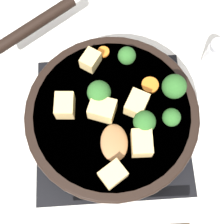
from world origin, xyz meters
TOP-DOWN VIEW (x-y plane):
  - ground_plane at (0.00, 0.00)m, footprint 2.40×2.40m
  - front_burner_grate at (0.00, 0.00)m, footprint 0.31×0.31m
  - skillet_pan at (0.00, 0.00)m, footprint 0.43×0.39m
  - wooden_spoon at (-0.14, 0.00)m, footprint 0.19×0.22m
  - tofu_cube_center_large at (-0.00, 0.02)m, footprint 0.05×0.06m
  - tofu_cube_near_handle at (-0.12, 0.01)m, footprint 0.05×0.05m
  - tofu_cube_east_chunk at (0.01, -0.04)m, footprint 0.05×0.05m
  - tofu_cube_west_chunk at (-0.07, -0.05)m, footprint 0.04×0.04m
  - tofu_cube_back_piece at (0.01, 0.08)m, footprint 0.04×0.04m
  - tofu_cube_front_piece at (0.10, 0.03)m, footprint 0.05×0.04m
  - broccoli_floret_near_spoon at (-0.02, -0.10)m, footprint 0.03×0.03m
  - broccoli_floret_center_top at (0.10, -0.03)m, footprint 0.03×0.03m
  - broccoli_floret_east_rim at (0.03, -0.11)m, footprint 0.04×0.04m
  - broccoli_floret_west_rim at (-0.03, -0.05)m, footprint 0.04×0.04m
  - broccoli_floret_north_edge at (0.03, 0.02)m, footprint 0.04×0.04m
  - carrot_slice_orange_thin at (0.12, 0.01)m, footprint 0.02×0.02m
  - carrot_slice_near_center at (0.05, -0.07)m, footprint 0.03×0.03m
  - salt_shaker at (0.13, -0.22)m, footprint 0.04×0.04m

SIDE VIEW (x-z plane):
  - ground_plane at x=0.00m, z-range 0.00..0.00m
  - front_burner_grate at x=0.00m, z-range 0.00..0.03m
  - salt_shaker at x=0.13m, z-range 0.00..0.09m
  - skillet_pan at x=0.00m, z-range 0.03..0.09m
  - carrot_slice_orange_thin at x=0.12m, z-range 0.09..0.09m
  - carrot_slice_near_center at x=0.05m, z-range 0.09..0.09m
  - wooden_spoon at x=-0.14m, z-range 0.08..0.10m
  - tofu_cube_front_piece at x=0.10m, z-range 0.09..0.11m
  - tofu_cube_near_handle at x=-0.12m, z-range 0.09..0.12m
  - tofu_cube_back_piece at x=0.01m, z-range 0.09..0.12m
  - tofu_cube_east_chunk at x=0.01m, z-range 0.09..0.12m
  - tofu_cube_west_chunk at x=-0.07m, z-range 0.09..0.12m
  - tofu_cube_center_large at x=0.00m, z-range 0.09..0.12m
  - broccoli_floret_near_spoon at x=-0.02m, z-range 0.09..0.13m
  - broccoli_floret_center_top at x=0.10m, z-range 0.09..0.13m
  - broccoli_floret_west_rim at x=-0.03m, z-range 0.09..0.13m
  - broccoli_floret_north_edge at x=0.03m, z-range 0.09..0.14m
  - broccoli_floret_east_rim at x=0.03m, z-range 0.09..0.14m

